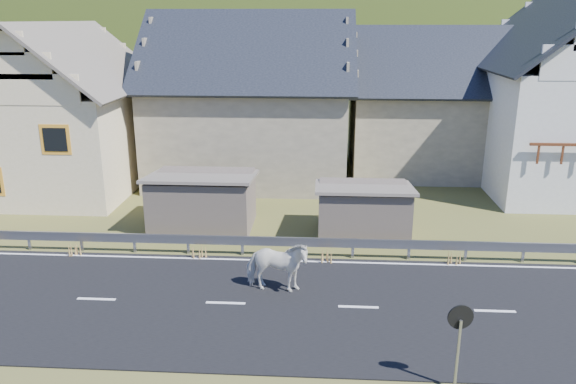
{
  "coord_description": "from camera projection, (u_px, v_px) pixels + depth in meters",
  "views": [
    {
      "loc": [
        2.83,
        -15.07,
        8.27
      ],
      "look_at": [
        1.72,
        2.9,
        2.7
      ],
      "focal_mm": 35.0,
      "sensor_mm": 36.0,
      "label": 1
    }
  ],
  "objects": [
    {
      "name": "guardrail",
      "position": [
        242.0,
        241.0,
        20.32
      ],
      "size": [
        28.1,
        0.09,
        0.75
      ],
      "color": "#93969B",
      "rests_on": "ground"
    },
    {
      "name": "house_stone_a",
      "position": [
        251.0,
        90.0,
        29.97
      ],
      "size": [
        10.8,
        9.8,
        8.9
      ],
      "color": "tan",
      "rests_on": "ground"
    },
    {
      "name": "road",
      "position": [
        226.0,
        304.0,
        16.97
      ],
      "size": [
        60.0,
        7.0,
        0.04
      ],
      "primitive_type": "cube",
      "color": "black",
      "rests_on": "ground"
    },
    {
      "name": "house_stone_b",
      "position": [
        433.0,
        94.0,
        31.4
      ],
      "size": [
        9.8,
        8.8,
        8.1
      ],
      "color": "tan",
      "rests_on": "ground"
    },
    {
      "name": "lane_markings",
      "position": [
        226.0,
        303.0,
        16.96
      ],
      "size": [
        60.0,
        6.6,
        0.01
      ],
      "primitive_type": "cube",
      "color": "silver",
      "rests_on": "road"
    },
    {
      "name": "horse",
      "position": [
        277.0,
        266.0,
        17.46
      ],
      "size": [
        1.13,
        2.12,
        1.72
      ],
      "primitive_type": "imported",
      "rotation": [
        0.0,
        0.0,
        1.47
      ],
      "color": "silver",
      "rests_on": "road"
    },
    {
      "name": "shed_left",
      "position": [
        203.0,
        202.0,
        22.97
      ],
      "size": [
        4.3,
        3.3,
        2.4
      ],
      "primitive_type": "cube",
      "color": "#6D5E53",
      "rests_on": "ground"
    },
    {
      "name": "mountain",
      "position": [
        329.0,
        104.0,
        194.22
      ],
      "size": [
        440.0,
        280.0,
        260.0
      ],
      "primitive_type": "ellipsoid",
      "color": "#23300E",
      "rests_on": "ground"
    },
    {
      "name": "house_white",
      "position": [
        568.0,
        86.0,
        27.94
      ],
      "size": [
        8.8,
        10.8,
        9.7
      ],
      "color": "silver",
      "rests_on": "ground"
    },
    {
      "name": "conifer_patch",
      "position": [
        61.0,
        30.0,
        123.34
      ],
      "size": [
        76.0,
        50.0,
        28.0
      ],
      "primitive_type": "ellipsoid",
      "color": "black",
      "rests_on": "ground"
    },
    {
      "name": "ground",
      "position": [
        226.0,
        304.0,
        16.97
      ],
      "size": [
        160.0,
        160.0,
        0.0
      ],
      "primitive_type": "plane",
      "color": "#42491E",
      "rests_on": "ground"
    },
    {
      "name": "shed_right",
      "position": [
        363.0,
        211.0,
        22.13
      ],
      "size": [
        3.8,
        2.9,
        2.2
      ],
      "primitive_type": "cube",
      "color": "#6D5E53",
      "rests_on": "ground"
    },
    {
      "name": "traffic_mirror",
      "position": [
        460.0,
        328.0,
        12.68
      ],
      "size": [
        0.6,
        0.19,
        2.15
      ],
      "rotation": [
        0.0,
        0.0,
        0.13
      ],
      "color": "#93969B",
      "rests_on": "ground"
    },
    {
      "name": "house_cream",
      "position": [
        63.0,
        101.0,
        27.72
      ],
      "size": [
        7.8,
        9.8,
        8.3
      ],
      "color": "beige",
      "rests_on": "ground"
    }
  ]
}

